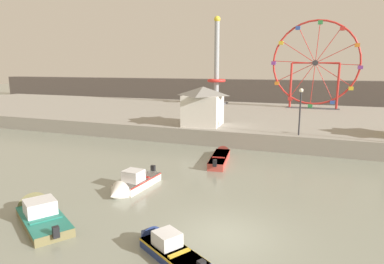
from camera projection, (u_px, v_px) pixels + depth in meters
ground_plane at (225, 235)px, 13.42m from camera, size 240.00×240.00×0.00m
quay_promenade at (291, 121)px, 37.79m from camera, size 110.00×24.77×1.37m
distant_town_skyline at (305, 93)px, 60.25m from camera, size 140.00×3.00×4.40m
motorboat_olive_wood at (38, 211)px, 15.02m from camera, size 4.73×3.71×1.50m
motorboat_faded_red at (221, 156)px, 24.44m from camera, size 1.86×5.65×1.07m
motorboat_white_red_stripe at (131, 185)px, 18.32m from camera, size 1.46×4.17×1.42m
motorboat_navy_blue at (164, 245)px, 12.16m from camera, size 3.66×2.73×1.17m
ferris_wheel_red_frame at (315, 65)px, 42.79m from camera, size 10.95×1.20×11.12m
drop_tower_steel_tower at (217, 72)px, 48.28m from camera, size 2.80×2.80×12.29m
carnival_booth_white_ticket at (203, 105)px, 30.70m from camera, size 3.88×4.14×3.54m
promenade_lamp_far at (300, 104)px, 26.03m from camera, size 0.32×0.32×3.66m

